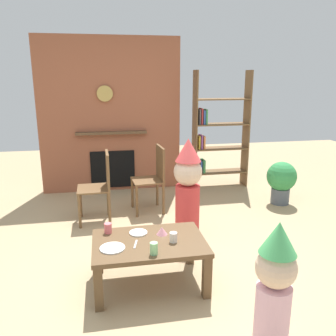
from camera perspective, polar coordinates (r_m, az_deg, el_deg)
ground_plane at (r=3.58m, az=-1.22°, el=-15.70°), size 12.00×12.00×0.00m
brick_fireplace_feature at (r=5.68m, az=-9.30°, el=8.28°), size 2.20×0.28×2.40m
bookshelf at (r=5.82m, az=7.85°, el=5.40°), size 0.90×0.28×1.90m
coffee_table at (r=3.17m, az=-3.06°, el=-12.78°), size 0.98×0.66×0.42m
paper_cup_near_left at (r=2.90m, az=-2.30°, el=-12.90°), size 0.06×0.06×0.10m
paper_cup_near_right at (r=3.10m, az=0.88°, el=-11.15°), size 0.07×0.07×0.09m
paper_cup_center at (r=3.30m, az=-9.69°, el=-9.58°), size 0.07×0.07×0.09m
paper_plate_front at (r=3.28m, az=-4.83°, el=-10.40°), size 0.16×0.16×0.01m
paper_plate_rear at (r=3.03m, az=-8.99°, el=-12.69°), size 0.21×0.21×0.01m
birthday_cake_slice at (r=3.23m, az=-0.99°, el=-10.12°), size 0.10×0.10×0.07m
table_fork at (r=3.08m, az=-5.28°, el=-12.18°), size 0.05×0.15×0.01m
child_with_cone_hat at (r=2.48m, az=16.86°, el=-17.95°), size 0.26×0.26×0.95m
child_in_pink at (r=3.97m, az=3.21°, el=-2.95°), size 0.32×0.32×1.15m
dining_chair_left at (r=4.50m, az=-10.84°, el=-2.36°), size 0.41×0.41×0.90m
dining_chair_middle at (r=4.77m, az=-2.31°, el=-1.11°), size 0.43×0.43×0.90m
potted_plant_tall at (r=5.34m, az=17.89°, el=-1.81°), size 0.42×0.42×0.62m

